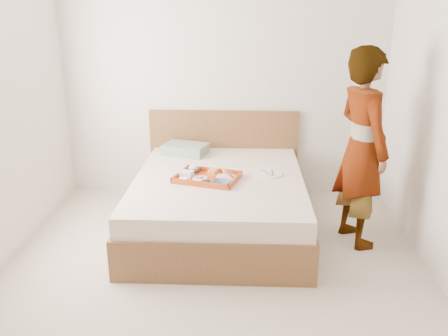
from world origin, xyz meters
TOP-DOWN VIEW (x-y plane):
  - ground at (0.00, 0.00)m, footprint 3.50×4.00m
  - wall_back at (0.00, 2.00)m, footprint 3.50×0.01m
  - wall_front at (0.00, -2.00)m, footprint 3.50×0.01m
  - bed at (0.01, 1.00)m, footprint 1.65×2.00m
  - headboard at (0.01, 1.97)m, footprint 1.65×0.06m
  - pillow at (-0.39, 1.71)m, footprint 0.51×0.42m
  - tray at (-0.10, 0.91)m, footprint 0.64×0.54m
  - prawn_plate at (0.08, 0.92)m, footprint 0.24×0.24m
  - navy_bowl_big at (0.04, 0.74)m, footprint 0.19×0.19m
  - sauce_dish at (-0.09, 0.76)m, footprint 0.10×0.10m
  - meat_plate at (-0.16, 0.89)m, footprint 0.17×0.17m
  - bread_plate at (-0.04, 1.03)m, footprint 0.17×0.17m
  - salad_bowl at (-0.24, 1.09)m, footprint 0.15×0.15m
  - plastic_tub at (-0.29, 0.95)m, footprint 0.14×0.12m
  - cheese_round at (-0.31, 0.83)m, footprint 0.10×0.10m
  - dinner_plate at (0.47, 1.09)m, footprint 0.30×0.30m
  - person at (1.25, 0.83)m, footprint 0.60×0.73m

SIDE VIEW (x-z plane):
  - ground at x=0.00m, z-range -0.01..0.01m
  - bed at x=0.01m, z-range 0.00..0.53m
  - headboard at x=0.01m, z-range 0.00..0.95m
  - dinner_plate at x=0.47m, z-range 0.53..0.54m
  - meat_plate at x=-0.16m, z-range 0.55..0.56m
  - bread_plate at x=-0.04m, z-range 0.55..0.56m
  - prawn_plate at x=0.08m, z-range 0.55..0.56m
  - tray at x=-0.10m, z-range 0.53..0.58m
  - cheese_round at x=-0.31m, z-range 0.55..0.57m
  - sauce_dish at x=-0.09m, z-range 0.55..0.58m
  - salad_bowl at x=-0.24m, z-range 0.55..0.58m
  - navy_bowl_big at x=0.04m, z-range 0.55..0.58m
  - plastic_tub at x=-0.29m, z-range 0.55..0.60m
  - pillow at x=-0.39m, z-range 0.53..0.64m
  - person at x=1.25m, z-range 0.00..1.74m
  - wall_back at x=0.00m, z-range 0.00..2.60m
  - wall_front at x=0.00m, z-range 0.00..2.60m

